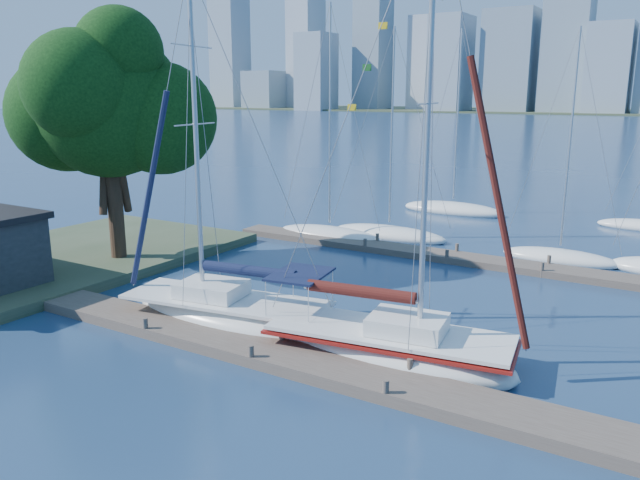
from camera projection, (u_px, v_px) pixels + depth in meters
The scene contains 11 objects.
ground at pixel (267, 358), 21.84m from camera, with size 700.00×700.00×0.00m, color navy.
near_dock at pixel (267, 353), 21.79m from camera, with size 26.00×2.00×0.40m, color #50443A.
far_dock at pixel (469, 260), 34.08m from camera, with size 30.00×1.80×0.36m, color #50443A.
shore at pixel (40, 264), 32.88m from camera, with size 12.00×22.00×0.50m, color #38472D.
tree at pixel (107, 99), 31.53m from camera, with size 10.18×9.27×13.14m.
sailboat_navy at pixel (226, 299), 24.89m from camera, with size 9.44×4.34×14.13m.
sailboat_maroon at pixel (390, 327), 21.50m from camera, with size 9.38×4.20×15.65m.
bg_boat_0 at pixel (330, 234), 39.85m from camera, with size 7.55×2.81×14.64m.
bg_boat_1 at pixel (389, 233), 40.06m from camera, with size 8.01×3.68×13.30m.
bg_boat_3 at pixel (560, 257), 34.34m from camera, with size 6.36×2.59×12.70m.
bg_boat_6 at pixel (453, 209), 48.33m from camera, with size 8.30×5.57×14.03m.
Camera 1 is at (12.15, -16.37, 9.05)m, focal length 35.00 mm.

